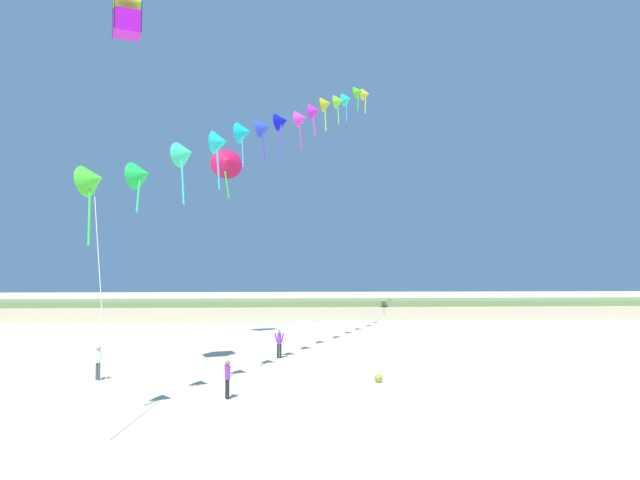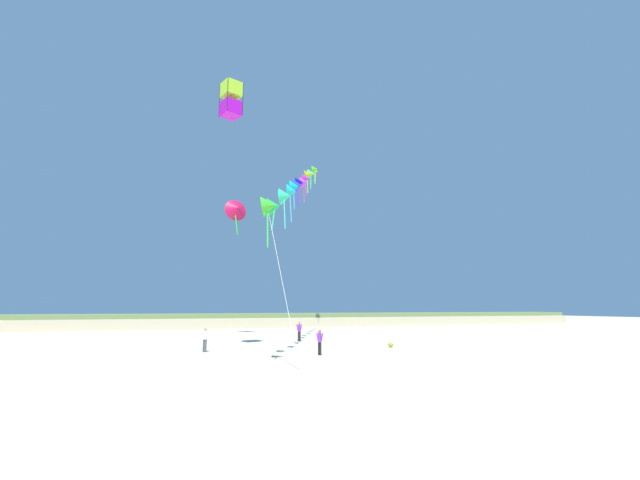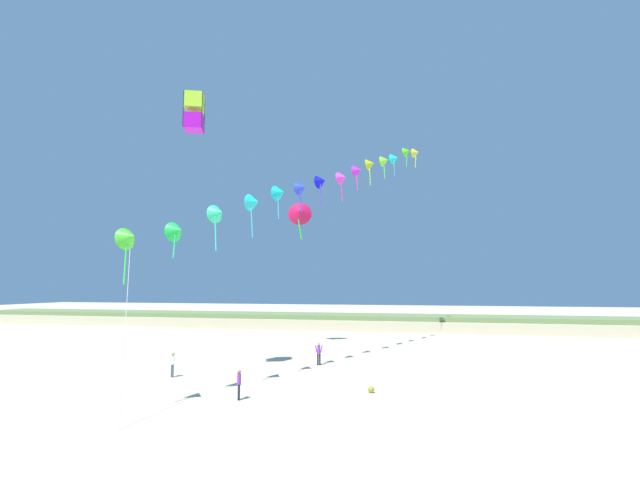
{
  "view_description": "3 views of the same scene",
  "coord_description": "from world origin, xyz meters",
  "px_view_note": "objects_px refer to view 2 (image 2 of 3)",
  "views": [
    {
      "loc": [
        1.36,
        -18.47,
        5.14
      ],
      "look_at": [
        3.12,
        11.48,
        6.75
      ],
      "focal_mm": 32.0,
      "sensor_mm": 36.0,
      "label": 1
    },
    {
      "loc": [
        -10.17,
        -20.53,
        2.93
      ],
      "look_at": [
        2.07,
        13.24,
        8.57
      ],
      "focal_mm": 24.0,
      "sensor_mm": 36.0,
      "label": 2
    },
    {
      "loc": [
        8.08,
        -16.76,
        5.91
      ],
      "look_at": [
        2.32,
        9.57,
        8.83
      ],
      "focal_mm": 24.0,
      "sensor_mm": 36.0,
      "label": 3
    }
  ],
  "objects_px": {
    "person_mid_center": "(320,340)",
    "beach_ball": "(391,345)",
    "person_near_left": "(299,330)",
    "large_kite_mid_trail": "(231,100)",
    "person_near_right": "(205,338)",
    "large_kite_low_lead": "(237,209)"
  },
  "relations": [
    {
      "from": "large_kite_mid_trail",
      "to": "person_near_right",
      "type": "bearing_deg",
      "value": 164.72
    },
    {
      "from": "person_near_left",
      "to": "large_kite_low_lead",
      "type": "height_order",
      "value": "large_kite_low_lead"
    },
    {
      "from": "person_near_right",
      "to": "beach_ball",
      "type": "xyz_separation_m",
      "value": [
        13.1,
        -1.32,
        -0.75
      ]
    },
    {
      "from": "person_mid_center",
      "to": "beach_ball",
      "type": "bearing_deg",
      "value": 24.48
    },
    {
      "from": "person_near_left",
      "to": "person_mid_center",
      "type": "height_order",
      "value": "person_near_left"
    },
    {
      "from": "person_near_left",
      "to": "large_kite_mid_trail",
      "type": "xyz_separation_m",
      "value": [
        -7.31,
        -6.53,
        16.78
      ]
    },
    {
      "from": "person_near_left",
      "to": "large_kite_mid_trail",
      "type": "height_order",
      "value": "large_kite_mid_trail"
    },
    {
      "from": "person_mid_center",
      "to": "person_near_right",
      "type": "bearing_deg",
      "value": 146.29
    },
    {
      "from": "large_kite_low_lead",
      "to": "large_kite_mid_trail",
      "type": "relative_size",
      "value": 1.59
    },
    {
      "from": "person_near_right",
      "to": "large_kite_low_lead",
      "type": "relative_size",
      "value": 0.39
    },
    {
      "from": "beach_ball",
      "to": "large_kite_mid_trail",
      "type": "bearing_deg",
      "value": 175.15
    },
    {
      "from": "person_near_left",
      "to": "person_mid_center",
      "type": "distance_m",
      "value": 10.73
    },
    {
      "from": "person_mid_center",
      "to": "person_near_left",
      "type": "bearing_deg",
      "value": 79.56
    },
    {
      "from": "person_mid_center",
      "to": "beach_ball",
      "type": "height_order",
      "value": "person_mid_center"
    },
    {
      "from": "person_mid_center",
      "to": "beach_ball",
      "type": "distance_m",
      "value": 7.29
    },
    {
      "from": "beach_ball",
      "to": "person_mid_center",
      "type": "bearing_deg",
      "value": -155.52
    },
    {
      "from": "person_mid_center",
      "to": "beach_ball",
      "type": "relative_size",
      "value": 4.25
    },
    {
      "from": "person_near_right",
      "to": "large_kite_low_lead",
      "type": "height_order",
      "value": "large_kite_low_lead"
    },
    {
      "from": "person_near_right",
      "to": "large_kite_low_lead",
      "type": "bearing_deg",
      "value": 75.17
    },
    {
      "from": "person_near_right",
      "to": "beach_ball",
      "type": "height_order",
      "value": "person_near_right"
    },
    {
      "from": "large_kite_low_lead",
      "to": "large_kite_mid_trail",
      "type": "height_order",
      "value": "large_kite_mid_trail"
    },
    {
      "from": "large_kite_low_lead",
      "to": "beach_ball",
      "type": "relative_size",
      "value": 11.31
    }
  ]
}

